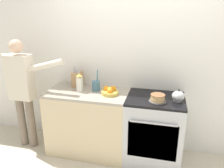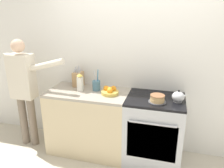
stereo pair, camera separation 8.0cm
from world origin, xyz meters
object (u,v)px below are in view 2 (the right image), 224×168
Objects in this scene: tea_kettle at (178,97)px; layer_cake at (157,99)px; utensil_crock at (96,85)px; person_baker at (24,85)px; milk_carton at (80,83)px; stove_range at (154,130)px; fruit_bowl at (110,91)px; knife_block at (78,79)px.

layer_cake is at bearing -160.96° from tea_kettle.
layer_cake is at bearing -13.33° from utensil_crock.
tea_kettle is at bearing 15.28° from person_baker.
utensil_crock is at bearing 23.02° from milk_carton.
utensil_crock is 1.05m from person_baker.
person_baker reaches higher than utensil_crock.
stove_range is 0.78m from fruit_bowl.
tea_kettle is (0.24, 0.08, 0.02)m from layer_cake.
fruit_bowl is at bearing -23.47° from utensil_crock.
stove_range is at bearing 16.63° from person_baker.
milk_carton reaches higher than layer_cake.
layer_cake is 1.17× the size of tea_kettle.
utensil_crock is (-1.09, 0.12, 0.01)m from tea_kettle.
knife_block is 0.78m from person_baker.
knife_block is (-1.41, 0.21, 0.05)m from tea_kettle.
knife_block reaches higher than tea_kettle.
stove_range is 1.93m from person_baker.
knife_block reaches higher than fruit_bowl.
utensil_crock is at bearing 156.53° from fruit_bowl.
utensil_crock is (0.31, -0.10, -0.04)m from knife_block.
stove_range is 3.06× the size of knife_block.
layer_cake is at bearing -6.21° from milk_carton.
fruit_bowl is at bearing 178.67° from tea_kettle.
tea_kettle is at bearing -8.65° from knife_block.
fruit_bowl is (-0.60, -0.01, 0.50)m from stove_range.
person_baker is at bearing -178.09° from tea_kettle.
stove_range is at bearing -5.70° from utensil_crock.
milk_carton is at bearing 178.63° from fruit_bowl.
layer_cake is 0.93× the size of fruit_bowl.
stove_range is at bearing 0.25° from milk_carton.
person_baker is (-1.88, 0.01, -0.00)m from layer_cake.
utensil_crock is at bearing -17.19° from knife_block.
layer_cake is at bearing 12.97° from person_baker.
layer_cake is 1.88m from person_baker.
knife_block is (-1.16, 0.30, 0.06)m from layer_cake.
utensil_crock reaches higher than stove_range.
person_baker is at bearing -173.05° from milk_carton.
milk_carton is 0.16× the size of person_baker.
layer_cake is 0.86× the size of milk_carton.
stove_range is at bearing 172.63° from tea_kettle.
utensil_crock reaches higher than fruit_bowl.
knife_block is 0.57m from fruit_bowl.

